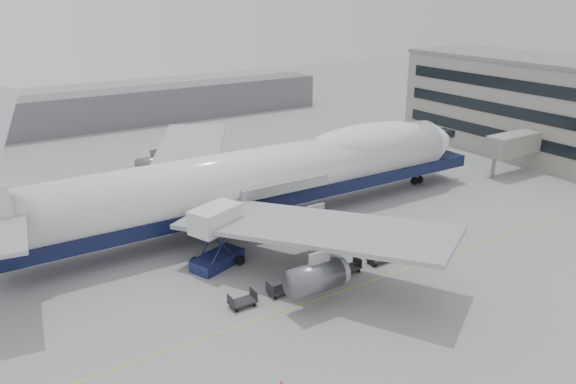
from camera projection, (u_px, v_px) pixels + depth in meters
ground at (322, 260)px, 56.37m from camera, size 260.00×260.00×0.00m
apron_line at (361, 285)px, 51.61m from camera, size 60.00×0.15×0.01m
hangar at (61, 114)px, 105.57m from camera, size 110.00×8.00×7.00m
airliner at (266, 175)px, 64.29m from camera, size 67.00×55.30×19.98m
catering_truck at (216, 233)px, 54.09m from camera, size 5.90×4.94×6.17m
traffic_cone at (281, 383)px, 38.30m from camera, size 0.36×0.36×0.53m
dolly_0 at (242, 301)px, 47.91m from camera, size 2.30×1.35×1.30m
dolly_1 at (281, 289)px, 49.85m from camera, size 2.30×1.35×1.30m
dolly_2 at (316, 278)px, 51.80m from camera, size 2.30×1.35×1.30m
dolly_3 at (348, 267)px, 53.74m from camera, size 2.30×1.35×1.30m
dolly_4 at (379, 258)px, 55.69m from camera, size 2.30×1.35×1.30m
dolly_5 at (407, 249)px, 57.63m from camera, size 2.30×1.35×1.30m
dolly_6 at (433, 240)px, 59.58m from camera, size 2.30×1.35×1.30m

